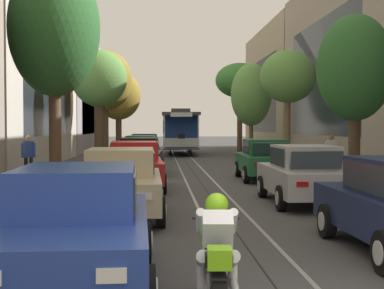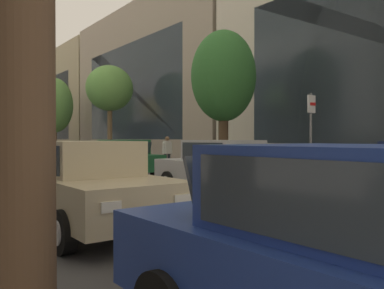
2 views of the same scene
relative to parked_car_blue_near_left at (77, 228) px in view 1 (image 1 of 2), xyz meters
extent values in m
plane|color=#424244|center=(2.58, 19.69, -0.80)|extent=(160.00, 160.00, 0.00)
cube|color=gray|center=(2.05, 23.12, -0.79)|extent=(0.08, 62.26, 0.01)
cube|color=gray|center=(3.11, 23.12, -0.79)|extent=(0.08, 62.26, 0.01)
cube|color=black|center=(2.58, 23.12, -0.80)|extent=(0.03, 62.26, 0.01)
cube|color=beige|center=(-6.66, 23.12, 4.55)|extent=(4.07, 17.79, 10.70)
cube|color=#2D3842|center=(-4.64, 23.12, 4.01)|extent=(0.04, 12.66, 6.42)
cube|color=gray|center=(-7.38, 41.21, 3.94)|extent=(5.51, 17.79, 9.48)
cube|color=#2D3842|center=(-4.64, 41.21, 3.47)|extent=(0.04, 12.66, 5.69)
cube|color=gray|center=(12.45, 23.12, 4.45)|extent=(5.34, 17.79, 10.50)
cube|color=#2D3842|center=(9.80, 23.12, 3.93)|extent=(0.04, 12.66, 6.30)
cube|color=tan|center=(12.50, 41.21, 4.37)|extent=(5.44, 17.79, 10.34)
cube|color=#2D3842|center=(9.80, 41.21, 3.86)|extent=(0.04, 12.66, 6.21)
cube|color=#233D93|center=(0.00, -0.04, -0.15)|extent=(1.94, 4.36, 0.66)
cube|color=#233D93|center=(0.00, 0.11, 0.48)|extent=(1.54, 2.11, 0.60)
cube|color=#2D3842|center=(0.02, -0.73, 0.46)|extent=(1.34, 0.27, 0.47)
cube|color=#2D3842|center=(-0.04, 1.29, 0.46)|extent=(1.30, 0.24, 0.45)
cube|color=#2D3842|center=(0.74, 0.13, 0.48)|extent=(0.09, 1.81, 0.47)
cube|color=#2D3842|center=(-0.75, 0.09, 0.48)|extent=(0.09, 1.81, 0.47)
cube|color=white|center=(0.63, -2.18, -0.05)|extent=(0.28, 0.05, 0.14)
cube|color=#B21414|center=(0.49, 2.14, -0.05)|extent=(0.28, 0.05, 0.12)
cube|color=#B21414|center=(-0.63, 2.10, -0.05)|extent=(0.28, 0.05, 0.12)
cylinder|color=black|center=(0.84, 1.32, -0.48)|extent=(0.22, 0.65, 0.64)
cylinder|color=silver|center=(0.95, 1.32, -0.48)|extent=(0.03, 0.35, 0.35)
cylinder|color=black|center=(-0.92, 1.26, -0.48)|extent=(0.22, 0.65, 0.64)
cylinder|color=silver|center=(-1.03, 1.26, -0.48)|extent=(0.03, 0.35, 0.35)
cube|color=#C1B28E|center=(0.18, 5.69, -0.15)|extent=(1.88, 4.33, 0.66)
cube|color=#C1B28E|center=(0.18, 5.84, 0.48)|extent=(1.52, 2.09, 0.60)
cube|color=#2D3842|center=(0.19, 5.00, 0.46)|extent=(1.34, 0.25, 0.47)
cube|color=#2D3842|center=(0.15, 7.02, 0.46)|extent=(1.30, 0.22, 0.45)
cube|color=#2D3842|center=(0.92, 5.86, 0.48)|extent=(0.06, 1.81, 0.47)
cube|color=#2D3842|center=(-0.57, 5.83, 0.48)|extent=(0.06, 1.81, 0.47)
cube|color=white|center=(0.78, 3.54, -0.05)|extent=(0.28, 0.05, 0.14)
cube|color=#B21414|center=(0.69, 7.86, -0.05)|extent=(0.28, 0.05, 0.12)
cube|color=white|center=(-0.34, 3.52, -0.05)|extent=(0.28, 0.05, 0.14)
cube|color=#B21414|center=(-0.42, 7.84, -0.05)|extent=(0.28, 0.05, 0.12)
cylinder|color=black|center=(1.08, 4.38, -0.48)|extent=(0.21, 0.64, 0.64)
cylinder|color=silver|center=(1.19, 4.38, -0.48)|extent=(0.03, 0.35, 0.35)
cylinder|color=black|center=(-0.68, 4.34, -0.48)|extent=(0.21, 0.64, 0.64)
cylinder|color=silver|center=(-0.79, 4.34, -0.48)|extent=(0.03, 0.35, 0.35)
cylinder|color=black|center=(1.03, 7.04, -0.48)|extent=(0.21, 0.64, 0.64)
cylinder|color=silver|center=(1.14, 7.04, -0.48)|extent=(0.03, 0.35, 0.35)
cylinder|color=black|center=(-0.73, 7.01, -0.48)|extent=(0.21, 0.64, 0.64)
cylinder|color=silver|center=(-0.84, 7.01, -0.48)|extent=(0.03, 0.35, 0.35)
cube|color=red|center=(0.24, 11.36, -0.15)|extent=(1.97, 4.37, 0.66)
cube|color=red|center=(0.23, 11.51, 0.48)|extent=(1.56, 2.12, 0.60)
cube|color=#2D3842|center=(0.26, 10.67, 0.46)|extent=(1.34, 0.27, 0.47)
cube|color=#2D3842|center=(0.18, 12.69, 0.46)|extent=(1.30, 0.25, 0.45)
cube|color=#2D3842|center=(0.98, 11.54, 0.48)|extent=(0.10, 1.81, 0.47)
cube|color=#2D3842|center=(-0.52, 11.48, 0.48)|extent=(0.10, 1.81, 0.47)
cube|color=white|center=(0.88, 9.22, -0.05)|extent=(0.28, 0.05, 0.14)
cube|color=#B21414|center=(0.71, 13.54, -0.05)|extent=(0.28, 0.05, 0.12)
cube|color=white|center=(-0.23, 9.18, -0.05)|extent=(0.28, 0.05, 0.14)
cube|color=#B21414|center=(-0.41, 13.49, -0.05)|extent=(0.28, 0.05, 0.12)
cylinder|color=black|center=(1.17, 10.06, -0.48)|extent=(0.23, 0.65, 0.64)
cylinder|color=silver|center=(1.28, 10.06, -0.48)|extent=(0.03, 0.35, 0.35)
cylinder|color=black|center=(-0.59, 9.99, -0.48)|extent=(0.23, 0.65, 0.64)
cylinder|color=silver|center=(-0.70, 9.99, -0.48)|extent=(0.03, 0.35, 0.35)
cylinder|color=black|center=(1.06, 12.72, -0.48)|extent=(0.23, 0.65, 0.64)
cylinder|color=silver|center=(1.17, 12.73, -0.48)|extent=(0.03, 0.35, 0.35)
cylinder|color=black|center=(-0.70, 12.65, -0.48)|extent=(0.23, 0.65, 0.64)
cylinder|color=silver|center=(-0.81, 12.65, -0.48)|extent=(0.03, 0.35, 0.35)
cube|color=black|center=(0.21, 17.01, -0.15)|extent=(1.96, 4.36, 0.66)
cube|color=black|center=(0.22, 17.16, 0.48)|extent=(1.55, 2.12, 0.60)
cube|color=#2D3842|center=(0.19, 16.32, 0.46)|extent=(1.34, 0.27, 0.47)
cube|color=#2D3842|center=(0.26, 18.34, 0.46)|extent=(1.30, 0.25, 0.45)
cube|color=#2D3842|center=(0.97, 17.13, 0.48)|extent=(0.10, 1.81, 0.47)
cube|color=#2D3842|center=(-0.53, 17.19, 0.48)|extent=(0.10, 1.81, 0.47)
cube|color=white|center=(0.69, 14.83, -0.05)|extent=(0.28, 0.05, 0.14)
cube|color=#B21414|center=(0.85, 19.15, -0.05)|extent=(0.28, 0.05, 0.12)
cube|color=white|center=(-0.42, 14.87, -0.05)|extent=(0.28, 0.05, 0.14)
cube|color=#B21414|center=(-0.26, 19.19, -0.05)|extent=(0.28, 0.05, 0.12)
cylinder|color=black|center=(1.04, 15.64, -0.48)|extent=(0.22, 0.65, 0.64)
cylinder|color=silver|center=(1.15, 15.64, -0.48)|extent=(0.03, 0.35, 0.35)
cylinder|color=black|center=(-0.71, 15.71, -0.48)|extent=(0.22, 0.65, 0.64)
cylinder|color=silver|center=(-0.82, 15.71, -0.48)|extent=(0.03, 0.35, 0.35)
cylinder|color=black|center=(1.14, 18.31, -0.48)|extent=(0.22, 0.65, 0.64)
cylinder|color=silver|center=(1.25, 18.30, -0.48)|extent=(0.03, 0.35, 0.35)
cylinder|color=black|center=(-0.62, 18.37, -0.48)|extent=(0.22, 0.65, 0.64)
cylinder|color=silver|center=(-0.72, 18.38, -0.48)|extent=(0.03, 0.35, 0.35)
cube|color=#1E6038|center=(0.11, 22.02, -0.15)|extent=(1.89, 4.34, 0.66)
cube|color=#1E6038|center=(0.11, 22.17, 0.48)|extent=(1.52, 2.10, 0.60)
cube|color=#2D3842|center=(0.10, 21.33, 0.46)|extent=(1.34, 0.25, 0.47)
cube|color=#2D3842|center=(0.14, 23.36, 0.46)|extent=(1.30, 0.23, 0.45)
cube|color=#2D3842|center=(0.86, 22.16, 0.48)|extent=(0.07, 1.81, 0.47)
cube|color=#2D3842|center=(-0.63, 22.19, 0.48)|extent=(0.07, 1.81, 0.47)
cube|color=white|center=(0.62, 19.85, -0.05)|extent=(0.28, 0.05, 0.14)
cube|color=#B21414|center=(0.72, 24.17, -0.05)|extent=(0.28, 0.05, 0.12)
cube|color=white|center=(-0.50, 19.88, -0.05)|extent=(0.28, 0.05, 0.14)
cube|color=#B21414|center=(-0.40, 24.19, -0.05)|extent=(0.28, 0.05, 0.12)
cylinder|color=black|center=(0.96, 20.67, -0.48)|extent=(0.21, 0.64, 0.64)
cylinder|color=silver|center=(1.07, 20.67, -0.48)|extent=(0.03, 0.35, 0.35)
cylinder|color=black|center=(-0.80, 20.71, -0.48)|extent=(0.21, 0.64, 0.64)
cylinder|color=silver|center=(-0.91, 20.71, -0.48)|extent=(0.03, 0.35, 0.35)
cylinder|color=black|center=(1.02, 23.34, -0.48)|extent=(0.21, 0.64, 0.64)
cylinder|color=silver|center=(1.13, 23.33, -0.48)|extent=(0.03, 0.35, 0.35)
cylinder|color=black|center=(-0.74, 23.37, -0.48)|extent=(0.21, 0.64, 0.64)
cylinder|color=silver|center=(-0.85, 23.38, -0.48)|extent=(0.03, 0.35, 0.35)
cube|color=#19234C|center=(0.13, 27.94, -0.15)|extent=(1.80, 4.30, 0.66)
cube|color=#19234C|center=(0.13, 28.09, 0.48)|extent=(1.48, 2.06, 0.60)
cube|color=#2D3842|center=(0.13, 27.25, 0.46)|extent=(1.33, 0.22, 0.47)
cube|color=#2D3842|center=(0.13, 29.27, 0.46)|extent=(1.30, 0.20, 0.45)
cube|color=#2D3842|center=(0.88, 28.09, 0.48)|extent=(0.03, 1.81, 0.47)
cube|color=#2D3842|center=(-0.62, 28.09, 0.48)|extent=(0.03, 1.81, 0.47)
cube|color=white|center=(0.69, 25.78, -0.05)|extent=(0.28, 0.04, 0.14)
cube|color=#B21414|center=(0.69, 30.10, -0.05)|extent=(0.28, 0.04, 0.12)
cube|color=white|center=(-0.43, 25.78, -0.05)|extent=(0.28, 0.04, 0.14)
cube|color=#B21414|center=(-0.43, 30.10, -0.05)|extent=(0.28, 0.04, 0.12)
cylinder|color=black|center=(1.01, 26.61, -0.48)|extent=(0.20, 0.64, 0.64)
cylinder|color=silver|center=(1.12, 26.61, -0.48)|extent=(0.02, 0.35, 0.35)
cylinder|color=black|center=(-0.75, 26.61, -0.48)|extent=(0.20, 0.64, 0.64)
cylinder|color=silver|center=(-0.86, 26.61, -0.48)|extent=(0.02, 0.35, 0.35)
cylinder|color=black|center=(1.01, 29.27, -0.48)|extent=(0.20, 0.64, 0.64)
cylinder|color=silver|center=(1.12, 29.27, -0.48)|extent=(0.02, 0.35, 0.35)
cylinder|color=black|center=(-0.75, 29.27, -0.48)|extent=(0.20, 0.64, 0.64)
cylinder|color=silver|center=(-0.86, 29.27, -0.48)|extent=(0.02, 0.35, 0.35)
cube|color=#2D3842|center=(4.36, 1.63, 0.48)|extent=(0.06, 1.81, 0.47)
cube|color=white|center=(4.51, 3.94, -0.05)|extent=(0.28, 0.04, 0.14)
cube|color=white|center=(5.63, 3.96, -0.05)|extent=(0.28, 0.04, 0.14)
cylinder|color=black|center=(4.20, 3.11, -0.48)|extent=(0.21, 0.64, 0.64)
cylinder|color=silver|center=(4.09, 3.10, -0.48)|extent=(0.03, 0.35, 0.35)
cylinder|color=silver|center=(4.14, 0.44, -0.48)|extent=(0.03, 0.35, 0.35)
cube|color=#B7B7BC|center=(4.95, 7.80, -0.15)|extent=(1.82, 4.31, 0.66)
cube|color=#B7B7BC|center=(4.95, 7.65, 0.48)|extent=(1.49, 2.07, 0.60)
cube|color=#2D3842|center=(4.95, 8.49, 0.46)|extent=(1.33, 0.23, 0.47)
cube|color=#2D3842|center=(4.94, 6.47, 0.46)|extent=(1.30, 0.20, 0.45)
cube|color=#2D3842|center=(4.20, 7.66, 0.48)|extent=(0.04, 1.81, 0.47)
cube|color=#2D3842|center=(5.70, 7.65, 0.48)|extent=(0.04, 1.81, 0.47)
cube|color=white|center=(4.40, 9.97, -0.05)|extent=(0.28, 0.04, 0.14)
cube|color=#B21414|center=(4.38, 5.65, -0.05)|extent=(0.28, 0.04, 0.12)
cube|color=white|center=(5.52, 9.96, -0.05)|extent=(0.28, 0.04, 0.14)
cube|color=#B21414|center=(5.49, 5.64, -0.05)|extent=(0.28, 0.04, 0.12)
cylinder|color=black|center=(4.07, 9.14, -0.48)|extent=(0.20, 0.64, 0.64)
cylinder|color=silver|center=(3.96, 9.14, -0.48)|extent=(0.02, 0.35, 0.35)
cylinder|color=black|center=(5.83, 9.13, -0.48)|extent=(0.20, 0.64, 0.64)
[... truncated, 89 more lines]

